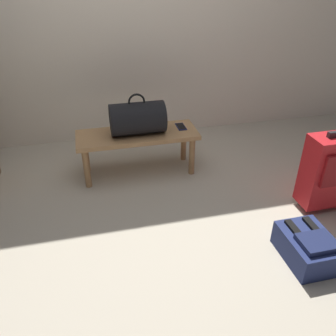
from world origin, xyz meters
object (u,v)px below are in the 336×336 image
object	(u,v)px
duffel_bag_black	(137,118)
suitcase_upright_red	(334,170)
backpack_navy	(308,247)
cell_phone	(181,127)
bench	(138,139)

from	to	relation	value
duffel_bag_black	suitcase_upright_red	distance (m)	1.53
duffel_bag_black	backpack_navy	bearing A→B (deg)	-56.51
cell_phone	bench	bearing A→B (deg)	-175.38
bench	duffel_bag_black	distance (m)	0.19
bench	suitcase_upright_red	world-z (taller)	suitcase_upright_red
bench	duffel_bag_black	world-z (taller)	duffel_bag_black
cell_phone	backpack_navy	xyz separation A→B (m)	(0.46, -1.30, -0.29)
bench	cell_phone	world-z (taller)	cell_phone
duffel_bag_black	suitcase_upright_red	bearing A→B (deg)	-32.64
bench	suitcase_upright_red	size ratio (longest dim) A/B	1.60
cell_phone	suitcase_upright_red	bearing A→B (deg)	-43.29
suitcase_upright_red	backpack_navy	size ratio (longest dim) A/B	1.65
bench	cell_phone	size ratio (longest dim) A/B	6.94
suitcase_upright_red	backpack_navy	bearing A→B (deg)	-134.45
cell_phone	suitcase_upright_red	xyz separation A→B (m)	(0.90, -0.85, -0.06)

